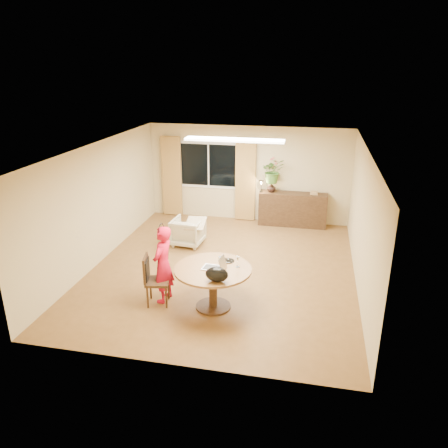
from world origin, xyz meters
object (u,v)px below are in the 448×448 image
armchair (188,232)px  dining_table (213,277)px  dining_chair (158,280)px  child (163,264)px  sideboard (293,209)px

armchair → dining_table: bearing=119.4°
armchair → dining_chair: bearing=99.5°
child → armchair: 2.68m
armchair → sideboard: bearing=-137.6°
sideboard → dining_table: bearing=-103.8°
dining_chair → sideboard: (2.13, 4.65, -0.02)m
armchair → sideboard: 3.03m
dining_table → child: bearing=175.8°
dining_table → child: 0.96m
dining_chair → armchair: size_ratio=1.30×
dining_table → armchair: bearing=115.1°
armchair → child: bearing=101.2°
child → sideboard: (2.07, 4.50, -0.28)m
dining_table → armchair: (-1.26, 2.70, -0.28)m
dining_table → sideboard: size_ratio=0.76×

